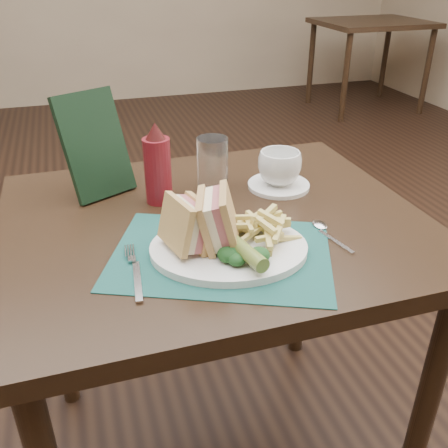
# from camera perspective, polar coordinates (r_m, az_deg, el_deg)

# --- Properties ---
(floor) EXTENTS (7.00, 7.00, 0.00)m
(floor) POSITION_cam_1_polar(r_m,az_deg,el_deg) (1.91, -5.25, -12.55)
(floor) COLOR black
(floor) RESTS_ON ground
(wall_back) EXTENTS (6.00, 0.00, 6.00)m
(wall_back) POSITION_cam_1_polar(r_m,az_deg,el_deg) (5.08, -14.25, 13.46)
(wall_back) COLOR tan
(wall_back) RESTS_ON ground
(table_main) EXTENTS (0.90, 0.75, 0.75)m
(table_main) POSITION_cam_1_polar(r_m,az_deg,el_deg) (1.30, -0.97, -14.03)
(table_main) COLOR black
(table_main) RESTS_ON ground
(table_bg_right) EXTENTS (0.90, 0.75, 0.75)m
(table_bg_right) POSITION_cam_1_polar(r_m,az_deg,el_deg) (4.79, 16.02, 16.99)
(table_bg_right) COLOR black
(table_bg_right) RESTS_ON ground
(placemat) EXTENTS (0.49, 0.43, 0.00)m
(placemat) POSITION_cam_1_polar(r_m,az_deg,el_deg) (0.95, -0.32, -3.48)
(placemat) COLOR #174943
(placemat) RESTS_ON table_main
(plate) EXTENTS (0.35, 0.30, 0.01)m
(plate) POSITION_cam_1_polar(r_m,az_deg,el_deg) (0.95, 0.54, -2.82)
(plate) COLOR white
(plate) RESTS_ON placemat
(sandwich_half_a) EXTENTS (0.10, 0.12, 0.10)m
(sandwich_half_a) POSITION_cam_1_polar(r_m,az_deg,el_deg) (0.91, -5.50, -0.29)
(sandwich_half_a) COLOR tan
(sandwich_half_a) RESTS_ON plate
(sandwich_half_b) EXTENTS (0.11, 0.13, 0.11)m
(sandwich_half_b) POSITION_cam_1_polar(r_m,az_deg,el_deg) (0.92, -1.98, 0.66)
(sandwich_half_b) COLOR tan
(sandwich_half_b) RESTS_ON plate
(kale_garnish) EXTENTS (0.11, 0.08, 0.03)m
(kale_garnish) POSITION_cam_1_polar(r_m,az_deg,el_deg) (0.89, 1.73, -3.43)
(kale_garnish) COLOR black
(kale_garnish) RESTS_ON plate
(pickle_spear) EXTENTS (0.05, 0.12, 0.03)m
(pickle_spear) POSITION_cam_1_polar(r_m,az_deg,el_deg) (0.89, 2.37, -3.09)
(pickle_spear) COLOR #596B28
(pickle_spear) RESTS_ON plate
(fries_pile) EXTENTS (0.18, 0.20, 0.05)m
(fries_pile) POSITION_cam_1_polar(r_m,az_deg,el_deg) (0.96, 4.08, -0.17)
(fries_pile) COLOR #CFBE67
(fries_pile) RESTS_ON plate
(fork) EXTENTS (0.05, 0.17, 0.01)m
(fork) POSITION_cam_1_polar(r_m,az_deg,el_deg) (0.91, -10.16, -5.17)
(fork) COLOR silver
(fork) RESTS_ON placemat
(spoon) EXTENTS (0.06, 0.15, 0.01)m
(spoon) POSITION_cam_1_polar(r_m,az_deg,el_deg) (1.03, 12.01, -1.16)
(spoon) COLOR silver
(spoon) RESTS_ON table_main
(saucer) EXTENTS (0.19, 0.19, 0.01)m
(saucer) POSITION_cam_1_polar(r_m,az_deg,el_deg) (1.23, 6.25, 4.42)
(saucer) COLOR white
(saucer) RESTS_ON table_main
(coffee_cup) EXTENTS (0.15, 0.15, 0.08)m
(coffee_cup) POSITION_cam_1_polar(r_m,az_deg,el_deg) (1.21, 6.37, 6.41)
(coffee_cup) COLOR white
(coffee_cup) RESTS_ON saucer
(drinking_glass) EXTENTS (0.07, 0.07, 0.13)m
(drinking_glass) POSITION_cam_1_polar(r_m,az_deg,el_deg) (1.18, -1.32, 6.80)
(drinking_glass) COLOR white
(drinking_glass) RESTS_ON table_main
(ketchup_bottle) EXTENTS (0.07, 0.07, 0.19)m
(ketchup_bottle) POSITION_cam_1_polar(r_m,az_deg,el_deg) (1.12, -7.63, 6.88)
(ketchup_bottle) COLOR maroon
(ketchup_bottle) RESTS_ON table_main
(check_presenter) EXTENTS (0.17, 0.15, 0.24)m
(check_presenter) POSITION_cam_1_polar(r_m,az_deg,el_deg) (1.19, -14.55, 8.72)
(check_presenter) COLOR black
(check_presenter) RESTS_ON table_main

